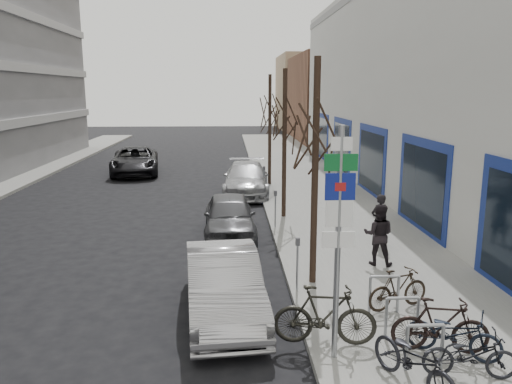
{
  "coord_description": "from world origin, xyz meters",
  "views": [
    {
      "loc": [
        0.59,
        -7.93,
        4.74
      ],
      "look_at": [
        1.32,
        5.48,
        2.0
      ],
      "focal_mm": 35.0,
      "sensor_mm": 36.0,
      "label": 1
    }
  ],
  "objects": [
    {
      "name": "ground",
      "position": [
        0.0,
        0.0,
        0.0
      ],
      "size": [
        120.0,
        120.0,
        0.0
      ],
      "primitive_type": "plane",
      "color": "black",
      "rests_on": "ground"
    },
    {
      "name": "sidewalk_east",
      "position": [
        4.5,
        10.0,
        0.07
      ],
      "size": [
        5.0,
        70.0,
        0.15
      ],
      "primitive_type": "cube",
      "color": "slate",
      "rests_on": "ground"
    },
    {
      "name": "brick_building_far",
      "position": [
        13.0,
        40.0,
        4.0
      ],
      "size": [
        12.0,
        14.0,
        8.0
      ],
      "primitive_type": "cube",
      "color": "brown",
      "rests_on": "ground"
    },
    {
      "name": "tan_building_far",
      "position": [
        13.5,
        55.0,
        4.5
      ],
      "size": [
        13.0,
        12.0,
        9.0
      ],
      "primitive_type": "cube",
      "color": "#937A5B",
      "rests_on": "ground"
    },
    {
      "name": "highway_sign_pole",
      "position": [
        2.4,
        -0.01,
        2.46
      ],
      "size": [
        0.55,
        0.1,
        4.2
      ],
      "color": "gray",
      "rests_on": "ground"
    },
    {
      "name": "bike_rack",
      "position": [
        3.8,
        0.6,
        0.66
      ],
      "size": [
        0.66,
        2.26,
        0.83
      ],
      "color": "gray",
      "rests_on": "sidewalk_east"
    },
    {
      "name": "tree_near",
      "position": [
        2.6,
        3.5,
        4.1
      ],
      "size": [
        1.8,
        1.8,
        5.5
      ],
      "color": "black",
      "rests_on": "ground"
    },
    {
      "name": "tree_mid",
      "position": [
        2.6,
        10.0,
        4.1
      ],
      "size": [
        1.8,
        1.8,
        5.5
      ],
      "color": "black",
      "rests_on": "ground"
    },
    {
      "name": "tree_far",
      "position": [
        2.6,
        16.5,
        4.1
      ],
      "size": [
        1.8,
        1.8,
        5.5
      ],
      "color": "black",
      "rests_on": "ground"
    },
    {
      "name": "meter_front",
      "position": [
        2.15,
        3.0,
        0.92
      ],
      "size": [
        0.1,
        0.08,
        1.27
      ],
      "color": "gray",
      "rests_on": "sidewalk_east"
    },
    {
      "name": "meter_mid",
      "position": [
        2.15,
        8.5,
        0.92
      ],
      "size": [
        0.1,
        0.08,
        1.27
      ],
      "color": "gray",
      "rests_on": "sidewalk_east"
    },
    {
      "name": "meter_back",
      "position": [
        2.15,
        14.0,
        0.92
      ],
      "size": [
        0.1,
        0.08,
        1.27
      ],
      "color": "gray",
      "rests_on": "sidewalk_east"
    },
    {
      "name": "bike_near_left",
      "position": [
        3.43,
        -1.01,
        0.7
      ],
      "size": [
        1.22,
        1.85,
        1.09
      ],
      "primitive_type": "imported",
      "rotation": [
        0.0,
        0.0,
        0.42
      ],
      "color": "black",
      "rests_on": "sidewalk_east"
    },
    {
      "name": "bike_near_right",
      "position": [
        4.3,
        0.05,
        0.67
      ],
      "size": [
        1.78,
        0.84,
        1.04
      ],
      "primitive_type": "imported",
      "rotation": [
        0.0,
        0.0,
        1.37
      ],
      "color": "black",
      "rests_on": "sidewalk_east"
    },
    {
      "name": "bike_mid_curb",
      "position": [
        4.48,
        -0.08,
        0.65
      ],
      "size": [
        1.65,
        1.24,
        0.99
      ],
      "primitive_type": "imported",
      "rotation": [
        0.0,
        0.0,
        1.05
      ],
      "color": "black",
      "rests_on": "sidewalk_east"
    },
    {
      "name": "bike_mid_inner",
      "position": [
        2.31,
        0.45,
        0.73
      ],
      "size": [
        1.97,
        0.83,
        1.16
      ],
      "primitive_type": "imported",
      "rotation": [
        0.0,
        0.0,
        1.43
      ],
      "color": "black",
      "rests_on": "sidewalk_east"
    },
    {
      "name": "bike_far_curb",
      "position": [
        4.45,
        -0.76,
        0.61
      ],
      "size": [
        1.57,
        0.68,
        0.93
      ],
      "primitive_type": "imported",
      "rotation": [
        0.0,
        0.0,
        1.42
      ],
      "color": "black",
      "rests_on": "sidewalk_east"
    },
    {
      "name": "bike_far_inner",
      "position": [
        4.16,
        1.87,
        0.61
      ],
      "size": [
        1.57,
        0.93,
        0.91
      ],
      "primitive_type": "imported",
      "rotation": [
        0.0,
        0.0,
        1.91
      ],
      "color": "black",
      "rests_on": "sidewalk_east"
    },
    {
      "name": "parked_car_front",
      "position": [
        0.44,
        2.06,
        0.71
      ],
      "size": [
        1.89,
        4.43,
        1.42
      ],
      "primitive_type": "imported",
      "rotation": [
        0.0,
        0.0,
        0.09
      ],
      "color": "#A5A4A9",
      "rests_on": "ground"
    },
    {
      "name": "parked_car_mid",
      "position": [
        0.59,
        7.97,
        0.69
      ],
      "size": [
        1.75,
        4.12,
        1.39
      ],
      "primitive_type": "imported",
      "rotation": [
        0.0,
        0.0,
        0.03
      ],
      "color": "#46464B",
      "rests_on": "ground"
    },
    {
      "name": "parked_car_back",
      "position": [
        1.38,
        14.75,
        0.73
      ],
      "size": [
        2.27,
        5.11,
        1.46
      ],
      "primitive_type": "imported",
      "rotation": [
        0.0,
        0.0,
        -0.05
      ],
      "color": "#A1A2A6",
      "rests_on": "ground"
    },
    {
      "name": "lane_car",
      "position": [
        -4.81,
        20.86,
        0.77
      ],
      "size": [
        3.28,
        5.84,
        1.54
      ],
      "primitive_type": "imported",
      "rotation": [
        0.0,
        0.0,
        0.13
      ],
      "color": "black",
      "rests_on": "ground"
    },
    {
      "name": "pedestrian_near",
      "position": [
        5.07,
        6.31,
        0.93
      ],
      "size": [
        0.67,
        0.56,
        1.57
      ],
      "primitive_type": "imported",
      "rotation": [
        0.0,
        0.0,
        3.51
      ],
      "color": "black",
      "rests_on": "sidewalk_east"
    },
    {
      "name": "pedestrian_far",
      "position": [
        4.55,
        4.64,
        0.99
      ],
      "size": [
        0.72,
        0.6,
        1.67
      ],
      "primitive_type": "imported",
      "rotation": [
        0.0,
        0.0,
        2.79
      ],
      "color": "black",
      "rests_on": "sidewalk_east"
    }
  ]
}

